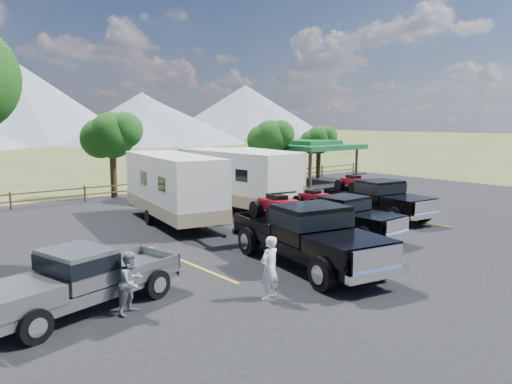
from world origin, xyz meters
TOP-DOWN VIEW (x-y plane):
  - ground at (0.00, 0.00)m, footprint 320.00×320.00m
  - asphalt_lot at (0.00, 3.00)m, footprint 44.00×34.00m
  - stall_lines at (0.00, 4.00)m, footprint 12.12×5.50m
  - tree_ne_a at (8.97, 17.01)m, footprint 3.11×2.92m
  - tree_ne_b at (14.98, 18.01)m, footprint 2.77×2.59m
  - tree_north at (-2.03, 19.02)m, footprint 3.46×3.24m
  - rail_fence at (2.00, 18.50)m, footprint 36.12×0.12m
  - pavilion at (13.00, 17.00)m, footprint 6.20×6.20m
  - rig_left at (-3.13, 1.36)m, footprint 3.35×7.06m
  - rig_center at (0.96, 3.48)m, footprint 2.06×5.57m
  - rig_right at (5.38, 4.98)m, footprint 2.78×6.32m
  - trailer_left at (-3.05, 9.98)m, footprint 3.62×9.13m
  - trailer_center at (1.00, 10.57)m, footprint 2.65×9.09m
  - trailer_right at (5.08, 13.56)m, footprint 3.07×8.36m
  - pickup_silver at (-10.23, 2.10)m, footprint 5.60×2.92m
  - person_a at (-6.11, -0.27)m, footprint 0.68×0.49m
  - person_b at (-9.38, 1.17)m, footprint 0.94×0.87m

SIDE VIEW (x-z plane):
  - ground at x=0.00m, z-range 0.00..0.00m
  - asphalt_lot at x=0.00m, z-range 0.00..0.04m
  - stall_lines at x=0.00m, z-range 0.04..0.05m
  - rail_fence at x=2.00m, z-range 0.11..1.11m
  - person_b at x=-9.38m, z-range 0.04..1.61m
  - pickup_silver at x=-10.23m, z-range 0.07..1.68m
  - person_a at x=-6.11m, z-range 0.04..1.75m
  - rig_center at x=0.96m, z-range 0.01..1.85m
  - rig_right at x=5.38m, z-range 0.00..2.05m
  - rig_left at x=-3.13m, z-range 0.00..2.26m
  - trailer_right at x=5.08m, z-range 0.11..2.99m
  - trailer_center at x=1.00m, z-range 0.11..3.27m
  - trailer_left at x=-3.05m, z-range 0.11..3.27m
  - pavilion at x=13.00m, z-range 1.18..4.40m
  - tree_ne_b at x=14.98m, z-range 0.99..5.26m
  - tree_ne_a at x=8.97m, z-range 1.10..5.86m
  - tree_north at x=-2.03m, z-range 1.21..6.46m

